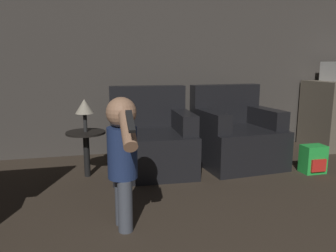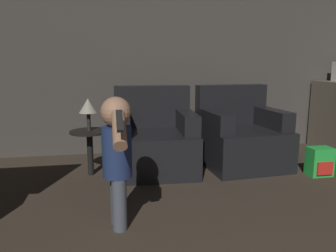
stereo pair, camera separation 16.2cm
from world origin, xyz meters
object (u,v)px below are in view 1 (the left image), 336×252
(person_toddler, at_px, (122,153))
(lamp, at_px, (84,107))
(armchair_left, at_px, (151,141))
(toy_backpack, at_px, (313,159))
(armchair_right, at_px, (236,136))

(person_toddler, xyz_separation_m, lamp, (-0.24, 1.14, 0.17))
(armchair_left, relative_size, toy_backpack, 3.02)
(armchair_left, xyz_separation_m, lamp, (-0.66, -0.05, 0.39))
(person_toddler, height_order, lamp, person_toddler)
(armchair_left, xyz_separation_m, person_toddler, (-0.42, -1.19, 0.22))
(armchair_right, relative_size, person_toddler, 0.99)
(armchair_left, bearing_deg, toy_backpack, -13.99)
(person_toddler, bearing_deg, lamp, 6.99)
(toy_backpack, distance_m, lamp, 2.37)
(armchair_left, height_order, armchair_right, same)
(armchair_right, distance_m, toy_backpack, 0.83)
(person_toddler, relative_size, lamp, 2.81)
(armchair_left, height_order, toy_backpack, armchair_left)
(armchair_left, height_order, person_toddler, person_toddler)
(lamp, bearing_deg, armchair_left, 4.40)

